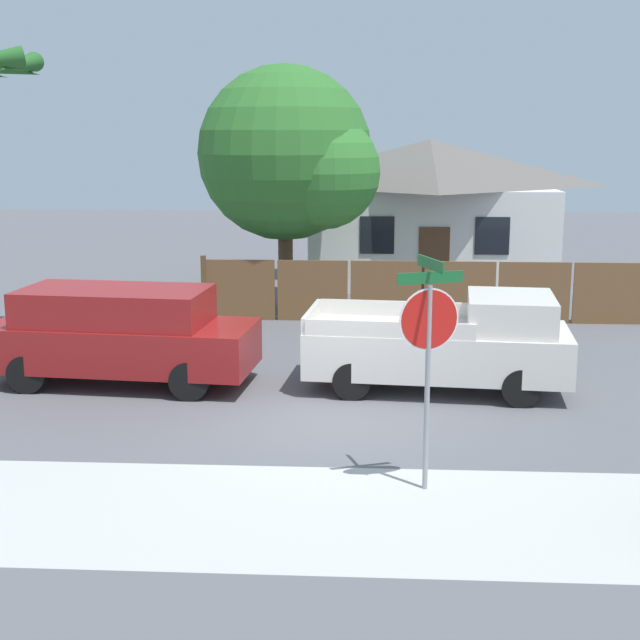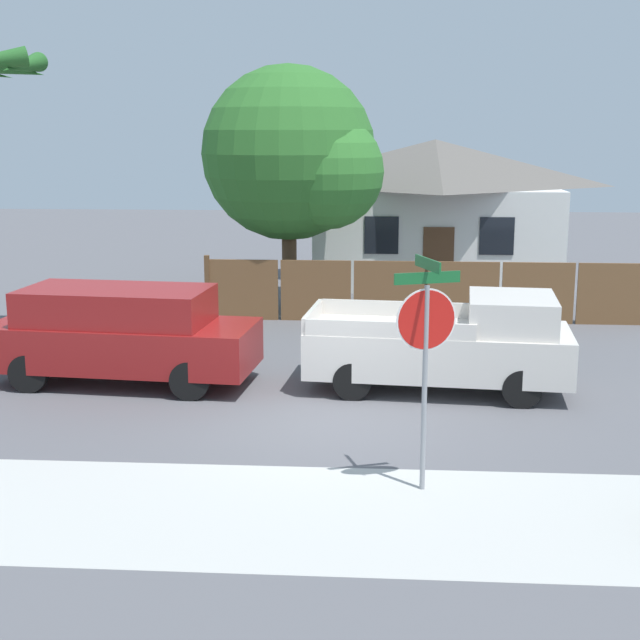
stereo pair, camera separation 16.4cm
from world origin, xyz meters
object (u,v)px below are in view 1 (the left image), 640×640
house (429,208)px  red_suv (121,333)px  orange_pickup (448,344)px  stop_sign (429,335)px  oak_tree (293,157)px

house → red_suv: 14.37m
red_suv → orange_pickup: bearing=5.0°
orange_pickup → stop_sign: bearing=-93.0°
orange_pickup → stop_sign: stop_sign is taller
oak_tree → stop_sign: oak_tree is taller
oak_tree → red_suv: size_ratio=1.26×
house → oak_tree: (-3.94, -5.23, 1.74)m
red_suv → orange_pickup: size_ratio=1.03×
oak_tree → house: bearing=53.0°
oak_tree → orange_pickup: size_ratio=1.30×
oak_tree → orange_pickup: bearing=-64.8°
house → red_suv: (-6.58, -12.71, -1.32)m
oak_tree → red_suv: oak_tree is taller
stop_sign → oak_tree: bearing=83.4°
oak_tree → stop_sign: (2.84, -12.30, -1.92)m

